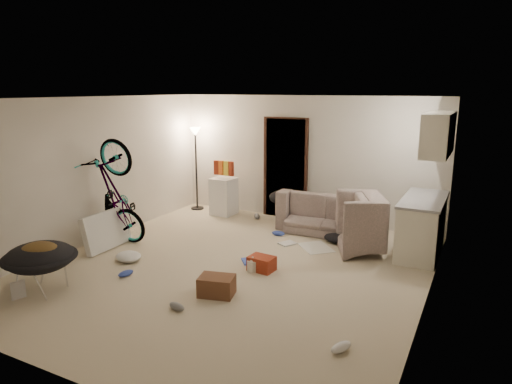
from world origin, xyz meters
The scene contains 38 objects.
floor centered at (0.00, 0.00, -0.01)m, with size 5.50×6.00×0.02m, color beige.
ceiling centered at (0.00, 0.00, 2.51)m, with size 5.50×6.00×0.02m, color white.
wall_back centered at (0.00, 3.01, 1.25)m, with size 5.50×0.02×2.50m, color beige.
wall_front centered at (0.00, -3.01, 1.25)m, with size 5.50×0.02×2.50m, color beige.
wall_left centered at (-2.76, 0.00, 1.25)m, with size 0.02×6.00×2.50m, color beige.
wall_right centered at (2.76, 0.00, 1.25)m, with size 0.02×6.00×2.50m, color beige.
doorway centered at (-0.40, 2.97, 1.02)m, with size 0.85×0.10×2.04m, color black.
door_trim centered at (-0.40, 2.94, 1.02)m, with size 0.97×0.04×2.10m, color #361C12.
floor_lamp centered at (-2.40, 2.65, 1.31)m, with size 0.28×0.28×1.81m.
kitchen_counter centered at (2.43, 2.00, 0.44)m, with size 0.60×1.50×0.88m, color beige.
counter_top centered at (2.43, 2.00, 0.90)m, with size 0.64×1.54×0.04m, color gray.
kitchen_uppers centered at (2.56, 2.00, 1.95)m, with size 0.38×1.40×0.65m, color beige.
sofa centered at (0.73, 2.45, 0.28)m, with size 1.88×0.74×0.55m, color #3B423A.
armchair centered at (1.83, 1.79, 0.35)m, with size 1.07×0.94×0.70m, color #3B423A.
bicycle centered at (-2.30, 0.10, 0.49)m, with size 0.65×1.88×0.99m, color black.
book_asset centered at (-1.93, -2.20, 0.01)m, with size 0.18×0.24×0.02m, color maroon.
mini_fridge centered at (-1.65, 2.55, 0.39)m, with size 0.46×0.46×0.78m, color white.
snack_box_0 centered at (-1.82, 2.55, 1.00)m, with size 0.10×0.07×0.30m, color maroon.
snack_box_1 centered at (-1.70, 2.55, 1.00)m, with size 0.10×0.07×0.30m, color #D55C1A.
snack_box_2 centered at (-1.58, 2.55, 1.00)m, with size 0.10×0.07×0.30m, color yellow.
snack_box_3 centered at (-1.46, 2.55, 1.00)m, with size 0.10×0.07×0.30m, color maroon.
saucer_chair centered at (-1.81, -1.82, 0.40)m, with size 0.94×0.94×0.67m.
hoodie centered at (-1.76, -1.85, 0.60)m, with size 0.48×0.40×0.22m, color brown.
sofa_drape centered at (-0.22, 2.45, 0.54)m, with size 0.56×0.46×0.28m, color black.
tv_box centered at (-2.30, -0.17, 0.31)m, with size 0.11×0.95×0.63m, color silver.
drink_case_a centered at (0.30, -0.86, 0.13)m, with size 0.45×0.32×0.26m, color brown.
drink_case_b centered at (0.45, 0.15, 0.11)m, with size 0.37×0.27×0.21m, color maroon.
juicer centered at (0.35, 0.05, 0.10)m, with size 0.17×0.17×0.24m.
newspaper centered at (0.83, 1.44, 0.00)m, with size 0.46×0.60×0.01m, color silver.
book_blue centered at (0.13, 0.35, 0.01)m, with size 0.20×0.28×0.03m, color #3149B3.
book_white centered at (0.33, 1.39, 0.01)m, with size 0.21×0.28×0.03m, color silver.
shoe_0 centered at (0.00, 1.74, 0.05)m, with size 0.25×0.10×0.09m, color #3149B3.
shoe_1 centered at (-0.85, 2.55, 0.05)m, with size 0.29×0.12×0.11m, color slate.
shoe_2 centered at (-1.19, -0.94, 0.04)m, with size 0.24×0.10×0.09m, color #3149B3.
shoe_3 centered at (0.08, -1.44, 0.05)m, with size 0.25×0.10×0.09m, color slate.
shoe_4 centered at (2.13, -1.40, 0.05)m, with size 0.27×0.11×0.10m, color white.
clothes_lump_b centered at (1.08, 1.90, 0.08)m, with size 0.50×0.43×0.15m, color black.
clothes_lump_c centered at (-1.58, -0.46, 0.07)m, with size 0.44×0.37×0.14m, color silver.
Camera 1 is at (3.26, -5.53, 2.64)m, focal length 32.00 mm.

